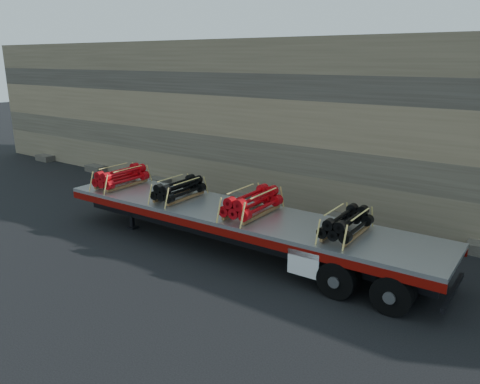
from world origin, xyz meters
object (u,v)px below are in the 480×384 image
object	(u,v)px
trailer	(236,230)
bundle_midfront	(179,189)
bundle_midrear	(252,203)
bundle_rear	(346,224)
bundle_front	(121,177)

from	to	relation	value
trailer	bundle_midfront	bearing A→B (deg)	180.00
bundle_midrear	bundle_rear	bearing A→B (deg)	-0.00
bundle_midrear	bundle_rear	world-z (taller)	bundle_midrear
trailer	bundle_midfront	size ratio (longest dim) A/B	7.13
bundle_front	trailer	bearing A→B (deg)	0.00
bundle_rear	bundle_midrear	bearing A→B (deg)	180.00
trailer	bundle_front	world-z (taller)	bundle_front
trailer	bundle_front	xyz separation A→B (m)	(-5.52, -0.11, 1.04)
bundle_midrear	bundle_rear	distance (m)	3.19
bundle_rear	bundle_front	bearing A→B (deg)	-180.00
bundle_rear	bundle_midfront	bearing A→B (deg)	-180.00
bundle_midrear	bundle_rear	xyz separation A→B (m)	(3.19, 0.06, -0.04)
bundle_midfront	bundle_midrear	bearing A→B (deg)	0.00
bundle_midfront	bundle_midrear	size ratio (longest dim) A/B	0.89
bundle_midrear	bundle_rear	size ratio (longest dim) A/B	1.13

